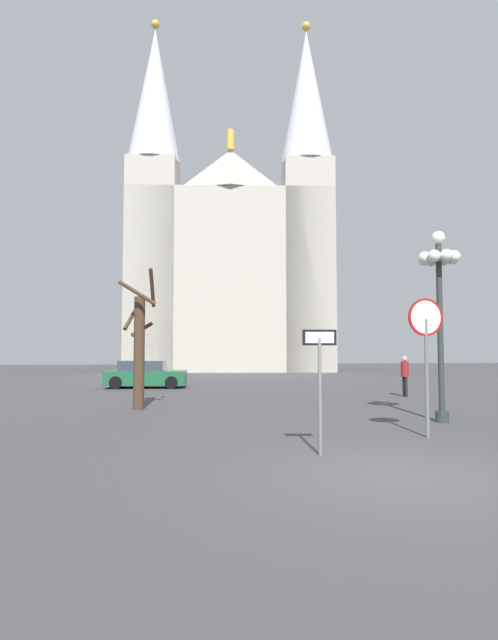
{
  "coord_description": "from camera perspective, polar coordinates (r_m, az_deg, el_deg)",
  "views": [
    {
      "loc": [
        -3.39,
        -7.54,
        1.98
      ],
      "look_at": [
        0.44,
        19.91,
        3.61
      ],
      "focal_mm": 28.01,
      "sensor_mm": 36.0,
      "label": 1
    }
  ],
  "objects": [
    {
      "name": "cathedral",
      "position": [
        47.47,
        -2.08,
        7.14
      ],
      "size": [
        19.43,
        12.63,
        32.37
      ],
      "color": "#BCB5A5",
      "rests_on": "ground"
    },
    {
      "name": "one_way_arrow_sign",
      "position": [
        9.51,
        8.09,
        -6.09
      ],
      "size": [
        0.64,
        0.1,
        2.35
      ],
      "color": "slate",
      "rests_on": "ground"
    },
    {
      "name": "ground_plane",
      "position": [
        8.5,
        16.53,
        -16.69
      ],
      "size": [
        120.0,
        120.0,
        0.0
      ],
      "primitive_type": "plane",
      "color": "#424244"
    },
    {
      "name": "stop_sign",
      "position": [
        12.01,
        19.56,
        -1.95
      ],
      "size": [
        0.86,
        0.12,
        3.14
      ],
      "color": "slate",
      "rests_on": "ground"
    },
    {
      "name": "pedestrian_walking",
      "position": [
        22.0,
        17.37,
        -5.71
      ],
      "size": [
        0.32,
        0.32,
        1.69
      ],
      "color": "black",
      "rests_on": "ground"
    },
    {
      "name": "bare_tree",
      "position": [
        17.0,
        -12.42,
        -2.95
      ],
      "size": [
        1.22,
        1.21,
        4.67
      ],
      "color": "#473323",
      "rests_on": "ground"
    },
    {
      "name": "street_lamp",
      "position": [
        14.75,
        20.9,
        3.8
      ],
      "size": [
        1.16,
        1.16,
        5.26
      ],
      "color": "#2D3833",
      "rests_on": "ground"
    },
    {
      "name": "parked_car_near_green",
      "position": [
        26.42,
        -11.76,
        -6.15
      ],
      "size": [
        4.19,
        2.18,
        1.4
      ],
      "color": "#1E5B38",
      "rests_on": "ground"
    }
  ]
}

